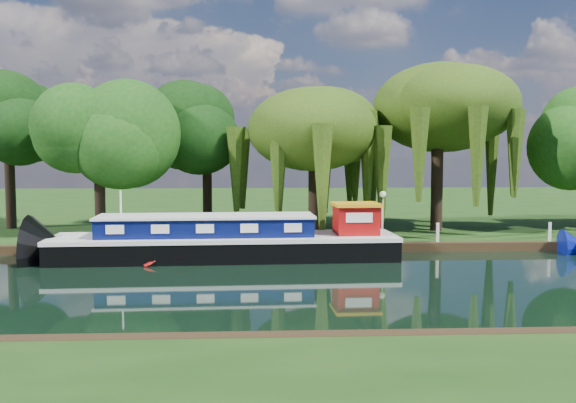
{
  "coord_description": "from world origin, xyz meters",
  "views": [
    {
      "loc": [
        -6.52,
        -24.4,
        5.12
      ],
      "look_at": [
        -4.97,
        5.82,
        2.8
      ],
      "focal_mm": 40.0,
      "sensor_mm": 36.0,
      "label": 1
    }
  ],
  "objects": [
    {
      "name": "willow_left",
      "position": [
        -3.04,
        13.18,
        6.29
      ],
      "size": [
        6.71,
        6.71,
        8.04
      ],
      "color": "black",
      "rests_on": "far_bank"
    },
    {
      "name": "lamppost",
      "position": [
        0.5,
        10.5,
        2.42
      ],
      "size": [
        0.36,
        0.36,
        2.56
      ],
      "color": "silver",
      "rests_on": "far_bank"
    },
    {
      "name": "willow_right",
      "position": [
        4.35,
        13.42,
        7.18
      ],
      "size": [
        7.57,
        7.57,
        9.22
      ],
      "color": "black",
      "rests_on": "far_bank"
    },
    {
      "name": "red_dinghy",
      "position": [
        -10.2,
        5.17,
        0.0
      ],
      "size": [
        3.72,
        2.9,
        0.7
      ],
      "primitive_type": "imported",
      "rotation": [
        0.0,
        0.0,
        1.42
      ],
      "color": "maroon",
      "rests_on": "ground"
    },
    {
      "name": "mooring_posts",
      "position": [
        -0.5,
        8.4,
        0.95
      ],
      "size": [
        19.16,
        0.16,
        1.0
      ],
      "color": "silver",
      "rests_on": "far_bank"
    },
    {
      "name": "dutch_barge",
      "position": [
        -7.83,
        6.32,
        0.86
      ],
      "size": [
        16.58,
        4.29,
        3.47
      ],
      "rotation": [
        0.0,
        0.0,
        0.04
      ],
      "color": "black",
      "rests_on": "ground"
    },
    {
      "name": "far_bank",
      "position": [
        0.0,
        34.0,
        0.23
      ],
      "size": [
        120.0,
        52.0,
        0.45
      ],
      "primitive_type": "cube",
      "color": "#17340E",
      "rests_on": "ground"
    },
    {
      "name": "tree_far_left",
      "position": [
        -14.98,
        10.9,
        6.18
      ],
      "size": [
        5.19,
        5.19,
        8.37
      ],
      "color": "black",
      "rests_on": "far_bank"
    },
    {
      "name": "tree_far_mid",
      "position": [
        -9.49,
        15.5,
        6.15
      ],
      "size": [
        5.05,
        5.05,
        8.26
      ],
      "color": "black",
      "rests_on": "far_bank"
    },
    {
      "name": "tree_far_back",
      "position": [
        -21.59,
        15.81,
        6.51
      ],
      "size": [
        5.16,
        5.16,
        8.68
      ],
      "color": "black",
      "rests_on": "far_bank"
    },
    {
      "name": "ground",
      "position": [
        0.0,
        0.0,
        0.0
      ],
      "size": [
        120.0,
        120.0,
        0.0
      ],
      "primitive_type": "plane",
      "color": "black"
    }
  ]
}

